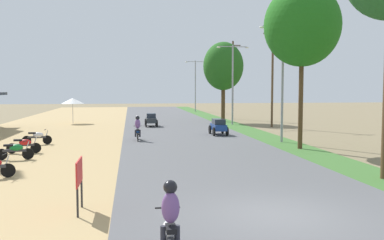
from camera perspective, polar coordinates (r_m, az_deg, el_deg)
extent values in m
plane|color=#7A6B4C|center=(12.30, 11.20, -12.63)|extent=(180.00, 180.00, 0.00)
cube|color=#565659|center=(12.29, 11.21, -12.45)|extent=(9.00, 140.00, 0.08)
cylinder|color=black|center=(18.36, -23.29, -6.19)|extent=(0.56, 0.06, 0.56)
cylinder|color=#A5A8AD|center=(18.33, -23.50, -5.35)|extent=(0.26, 0.05, 0.68)
cylinder|color=black|center=(18.29, -23.72, -4.21)|extent=(0.04, 0.54, 0.04)
cylinder|color=black|center=(22.57, -20.99, -4.23)|extent=(0.56, 0.06, 0.56)
cylinder|color=black|center=(22.88, -24.03, -4.21)|extent=(0.56, 0.06, 0.56)
cube|color=#333338|center=(22.69, -22.54, -3.77)|extent=(1.12, 0.12, 0.12)
ellipsoid|color=#14722D|center=(22.65, -22.35, -3.42)|extent=(0.64, 0.28, 0.32)
cube|color=black|center=(22.73, -23.24, -3.12)|extent=(0.44, 0.20, 0.10)
cylinder|color=#A5A8AD|center=(22.55, -21.16, -3.55)|extent=(0.26, 0.05, 0.68)
cylinder|color=black|center=(22.51, -21.34, -2.62)|extent=(0.04, 0.54, 0.04)
cylinder|color=black|center=(24.62, -20.08, -3.52)|extent=(0.56, 0.06, 0.56)
cylinder|color=black|center=(24.91, -22.88, -3.51)|extent=(0.56, 0.06, 0.56)
cube|color=#333338|center=(24.73, -21.50, -3.10)|extent=(1.12, 0.12, 0.12)
ellipsoid|color=red|center=(24.70, -21.33, -2.78)|extent=(0.64, 0.28, 0.32)
cube|color=black|center=(24.77, -22.15, -2.51)|extent=(0.44, 0.20, 0.10)
cylinder|color=#A5A8AD|center=(24.60, -20.23, -2.90)|extent=(0.26, 0.05, 0.68)
cylinder|color=black|center=(24.57, -20.39, -2.04)|extent=(0.04, 0.54, 0.04)
cylinder|color=black|center=(28.25, -18.70, -2.52)|extent=(0.56, 0.06, 0.56)
cylinder|color=black|center=(28.50, -21.16, -2.52)|extent=(0.56, 0.06, 0.56)
cube|color=#333338|center=(28.35, -19.95, -2.16)|extent=(1.12, 0.12, 0.12)
ellipsoid|color=silver|center=(28.32, -19.79, -1.88)|extent=(0.64, 0.28, 0.32)
cube|color=black|center=(28.38, -20.51, -1.64)|extent=(0.44, 0.20, 0.10)
cylinder|color=#A5A8AD|center=(28.23, -18.84, -1.98)|extent=(0.26, 0.05, 0.68)
cylinder|color=black|center=(28.20, -18.98, -1.23)|extent=(0.04, 0.54, 0.04)
cylinder|color=#262628|center=(12.19, -15.00, -10.60)|extent=(0.06, 0.06, 0.80)
cylinder|color=#262628|center=(13.15, -14.48, -9.50)|extent=(0.06, 0.06, 0.80)
cube|color=red|center=(12.51, -14.80, -6.70)|extent=(0.04, 1.30, 0.70)
cylinder|color=#99999E|center=(44.43, -15.59, 0.92)|extent=(0.05, 0.05, 2.10)
cone|color=white|center=(44.38, -15.62, 2.47)|extent=(2.20, 2.20, 0.55)
cylinder|color=#4C351E|center=(25.45, 14.29, 2.75)|extent=(0.26, 0.26, 5.78)
ellipsoid|color=#1F6519|center=(25.69, 14.46, 12.10)|extent=(4.34, 4.34, 4.67)
cylinder|color=#4C351E|center=(45.08, 4.17, 2.60)|extent=(0.41, 0.41, 4.44)
ellipsoid|color=#21591A|center=(45.13, 4.19, 7.18)|extent=(4.20, 4.20, 5.03)
cylinder|color=gray|center=(28.37, 11.95, 4.76)|extent=(0.16, 0.16, 7.59)
cylinder|color=gray|center=(28.42, 10.71, 12.15)|extent=(1.40, 0.08, 0.08)
ellipsoid|color=silver|center=(28.19, 9.33, 12.09)|extent=(0.36, 0.20, 0.14)
cylinder|color=gray|center=(28.89, 13.39, 11.98)|extent=(1.40, 0.08, 0.08)
ellipsoid|color=silver|center=(29.14, 14.70, 11.75)|extent=(0.36, 0.20, 0.14)
cylinder|color=gray|center=(41.46, 5.42, 4.65)|extent=(0.16, 0.16, 7.62)
cylinder|color=gray|center=(41.49, 4.51, 9.73)|extent=(1.40, 0.08, 0.08)
ellipsoid|color=silver|center=(41.33, 3.55, 9.65)|extent=(0.36, 0.20, 0.14)
cylinder|color=gray|center=(41.82, 6.41, 9.67)|extent=(1.40, 0.08, 0.08)
ellipsoid|color=silver|center=(41.99, 7.34, 9.54)|extent=(0.36, 0.20, 0.14)
cylinder|color=gray|center=(64.86, 0.45, 4.53)|extent=(0.16, 0.16, 7.67)
cylinder|color=gray|center=(64.88, -0.17, 7.79)|extent=(1.40, 0.08, 0.08)
ellipsoid|color=silver|center=(64.78, -0.78, 7.73)|extent=(0.36, 0.20, 0.14)
cylinder|color=gray|center=(65.09, 1.07, 7.78)|extent=(1.40, 0.08, 0.08)
ellipsoid|color=silver|center=(65.20, 1.68, 7.71)|extent=(0.36, 0.20, 0.14)
cylinder|color=brown|center=(50.08, 5.44, 5.30)|extent=(0.20, 0.20, 9.01)
cube|color=#473323|center=(50.31, 5.48, 9.87)|extent=(1.80, 0.10, 0.10)
cylinder|color=brown|center=(39.88, 10.65, 5.52)|extent=(0.20, 0.20, 9.00)
cube|color=#473323|center=(40.18, 10.73, 11.23)|extent=(1.80, 0.10, 0.10)
cube|color=navy|center=(32.17, 3.52, -0.95)|extent=(0.88, 2.25, 0.44)
cube|color=#232B38|center=(32.04, 3.56, -0.22)|extent=(0.81, 1.30, 0.40)
cylinder|color=black|center=(31.51, 4.70, -1.52)|extent=(0.11, 0.64, 0.64)
cylinder|color=black|center=(31.31, 2.93, -1.55)|extent=(0.11, 0.64, 0.64)
cylinder|color=black|center=(33.08, 4.07, -1.25)|extent=(0.11, 0.64, 0.64)
cylinder|color=black|center=(32.89, 2.39, -1.27)|extent=(0.11, 0.64, 0.64)
cube|color=#282D33|center=(39.40, -5.47, -0.01)|extent=(0.88, 2.25, 0.44)
cube|color=#232B38|center=(39.48, -5.48, 0.61)|extent=(0.81, 1.30, 0.40)
cylinder|color=black|center=(40.21, -6.23, -0.29)|extent=(0.11, 0.64, 0.64)
cylinder|color=black|center=(40.26, -4.82, -0.27)|extent=(0.11, 0.64, 0.64)
cylinder|color=black|center=(38.60, -6.14, -0.48)|extent=(0.11, 0.64, 0.64)
cylinder|color=black|center=(38.64, -4.68, -0.46)|extent=(0.11, 0.64, 0.64)
cylinder|color=black|center=(9.67, -3.32, -15.03)|extent=(0.06, 0.56, 0.56)
cube|color=#333338|center=(9.03, -2.98, -15.24)|extent=(0.12, 1.12, 0.12)
ellipsoid|color=silver|center=(9.06, -3.03, -14.24)|extent=(0.28, 0.64, 0.32)
cube|color=black|center=(8.68, -2.81, -14.24)|extent=(0.20, 0.44, 0.10)
cylinder|color=#A5A8AD|center=(9.53, -3.30, -13.62)|extent=(0.05, 0.26, 0.68)
cylinder|color=black|center=(9.37, -3.28, -11.57)|extent=(0.54, 0.04, 0.04)
ellipsoid|color=#724C8C|center=(8.64, -2.88, -11.55)|extent=(0.36, 0.28, 0.64)
sphere|color=black|center=(8.58, -2.91, -8.91)|extent=(0.28, 0.28, 0.28)
cylinder|color=#2D2D38|center=(8.92, -3.85, -15.37)|extent=(0.12, 0.12, 0.48)
cylinder|color=#2D2D38|center=(8.94, -2.00, -15.30)|extent=(0.12, 0.12, 0.48)
cylinder|color=black|center=(29.52, -7.27, -2.01)|extent=(0.06, 0.56, 0.56)
cylinder|color=black|center=(28.29, -7.22, -2.28)|extent=(0.06, 0.56, 0.56)
cube|color=#333338|center=(28.88, -7.25, -1.79)|extent=(0.12, 1.12, 0.12)
ellipsoid|color=#1E4CA5|center=(28.95, -7.25, -1.49)|extent=(0.28, 0.64, 0.32)
cube|color=black|center=(28.58, -7.24, -1.33)|extent=(0.20, 0.44, 0.10)
cylinder|color=#A5A8AD|center=(29.43, -7.27, -1.50)|extent=(0.05, 0.26, 0.68)
cylinder|color=black|center=(29.34, -7.27, -0.79)|extent=(0.54, 0.04, 0.04)
ellipsoid|color=#724C8C|center=(28.62, -7.25, -0.51)|extent=(0.36, 0.28, 0.64)
sphere|color=black|center=(28.63, -7.26, 0.29)|extent=(0.28, 0.28, 0.28)
cylinder|color=#2D2D38|center=(28.78, -7.52, -1.77)|extent=(0.12, 0.12, 0.48)
cylinder|color=#2D2D38|center=(28.79, -6.97, -1.76)|extent=(0.12, 0.12, 0.48)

